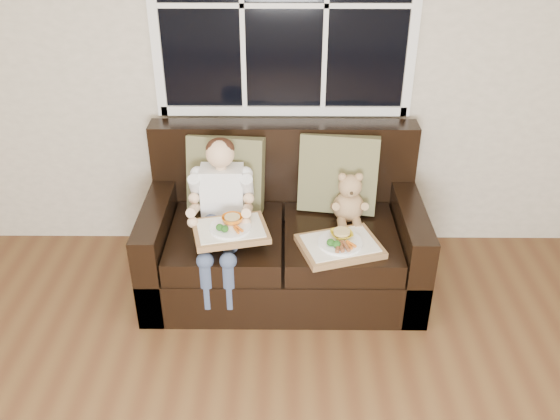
{
  "coord_description": "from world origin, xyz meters",
  "views": [
    {
      "loc": [
        0.18,
        -1.14,
        2.4
      ],
      "look_at": [
        0.16,
        1.85,
        0.62
      ],
      "focal_mm": 38.0,
      "sensor_mm": 36.0,
      "label": 1
    }
  ],
  "objects_px": {
    "loveseat": "(283,238)",
    "child": "(221,202)",
    "teddy_bear": "(349,201)",
    "tray_left": "(231,229)",
    "tray_right": "(340,245)"
  },
  "relations": [
    {
      "from": "loveseat",
      "to": "teddy_bear",
      "type": "xyz_separation_m",
      "value": [
        0.4,
        -0.01,
        0.28
      ]
    },
    {
      "from": "teddy_bear",
      "to": "tray_left",
      "type": "xyz_separation_m",
      "value": [
        -0.7,
        -0.31,
        -0.01
      ]
    },
    {
      "from": "tray_left",
      "to": "child",
      "type": "bearing_deg",
      "value": 96.08
    },
    {
      "from": "child",
      "to": "teddy_bear",
      "type": "xyz_separation_m",
      "value": [
        0.77,
        0.11,
        -0.06
      ]
    },
    {
      "from": "child",
      "to": "tray_left",
      "type": "height_order",
      "value": "child"
    },
    {
      "from": "loveseat",
      "to": "tray_left",
      "type": "xyz_separation_m",
      "value": [
        -0.3,
        -0.31,
        0.27
      ]
    },
    {
      "from": "loveseat",
      "to": "tray_left",
      "type": "distance_m",
      "value": 0.51
    },
    {
      "from": "tray_left",
      "to": "loveseat",
      "type": "bearing_deg",
      "value": 32.87
    },
    {
      "from": "loveseat",
      "to": "child",
      "type": "bearing_deg",
      "value": -162.27
    },
    {
      "from": "loveseat",
      "to": "child",
      "type": "xyz_separation_m",
      "value": [
        -0.37,
        -0.12,
        0.33
      ]
    },
    {
      "from": "child",
      "to": "teddy_bear",
      "type": "relative_size",
      "value": 2.5
    },
    {
      "from": "child",
      "to": "tray_right",
      "type": "height_order",
      "value": "child"
    },
    {
      "from": "teddy_bear",
      "to": "tray_left",
      "type": "bearing_deg",
      "value": -157.17
    },
    {
      "from": "tray_left",
      "to": "tray_right",
      "type": "distance_m",
      "value": 0.64
    },
    {
      "from": "child",
      "to": "teddy_bear",
      "type": "distance_m",
      "value": 0.78
    }
  ]
}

